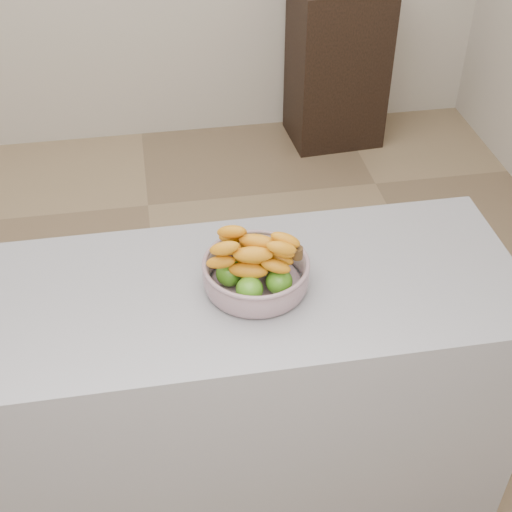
# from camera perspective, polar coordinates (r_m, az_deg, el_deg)

# --- Properties ---
(ground) EXTENTS (4.00, 4.00, 0.00)m
(ground) POSITION_cam_1_polar(r_m,az_deg,el_deg) (2.85, -7.37, -10.18)
(ground) COLOR #907958
(ground) RESTS_ON ground
(counter) EXTENTS (2.00, 0.60, 0.90)m
(counter) POSITION_cam_1_polar(r_m,az_deg,el_deg) (2.19, -7.47, -12.04)
(counter) COLOR gray
(counter) RESTS_ON ground
(cabinet) EXTENTS (0.53, 0.43, 0.90)m
(cabinet) POSITION_cam_1_polar(r_m,az_deg,el_deg) (4.17, 6.48, 14.92)
(cabinet) COLOR black
(cabinet) RESTS_ON ground
(fruit_bowl) EXTENTS (0.28, 0.28, 0.17)m
(fruit_bowl) POSITION_cam_1_polar(r_m,az_deg,el_deg) (1.84, -0.02, -1.11)
(fruit_bowl) COLOR #A3B2C3
(fruit_bowl) RESTS_ON counter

